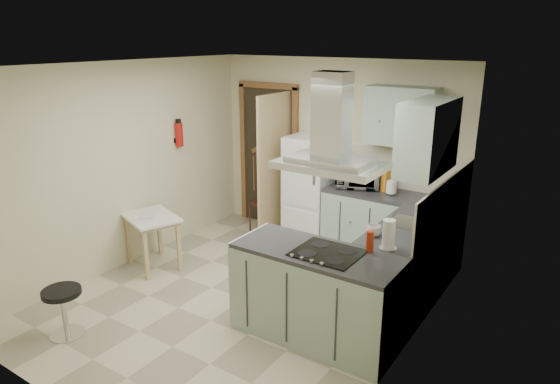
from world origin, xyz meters
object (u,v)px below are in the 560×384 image
Objects in this scene: extractor_hood at (330,165)px; fridge at (311,190)px; bentwood_chair at (265,202)px; drop_leaf_table at (153,241)px; stool at (64,312)px; peninsula at (317,295)px; microwave at (358,176)px.

fridge is at bearing 123.79° from extractor_hood.
bentwood_chair is (-0.76, -0.03, -0.29)m from fridge.
drop_leaf_table is at bearing -124.57° from fridge.
drop_leaf_table is 1.47× the size of stool.
drop_leaf_table is 1.58m from stool.
fridge is 1.65× the size of bentwood_chair.
stool is at bearing -147.10° from peninsula.
bentwood_chair reaches higher than drop_leaf_table.
fridge is 0.97× the size of peninsula.
extractor_hood reaches higher than microwave.
bentwood_chair is (0.46, 1.74, 0.12)m from drop_leaf_table.
peninsula reaches higher than drop_leaf_table.
fridge reaches higher than bentwood_chair.
fridge reaches higher than microwave.
extractor_hood is 1.26× the size of drop_leaf_table.
microwave is (-0.56, 2.02, 0.60)m from peninsula.
peninsula is at bearing -96.66° from microwave.
drop_leaf_table is (-1.22, -1.77, -0.41)m from fridge.
extractor_hood is 1.85× the size of stool.
microwave is (0.66, 0.04, 0.30)m from fridge.
drop_leaf_table is at bearing 175.19° from peninsula.
microwave is (1.46, 3.33, 0.81)m from stool.
fridge is 2.76× the size of microwave.
stool is (-0.04, -3.26, -0.21)m from bentwood_chair.
microwave reaches higher than drop_leaf_table.
extractor_hood is 1.65× the size of microwave.
bentwood_chair is 3.27m from stool.
microwave is (1.88, 1.81, 0.72)m from drop_leaf_table.
peninsula is 2.42m from stool.
peninsula is 2.17× the size of drop_leaf_table.
stool is 0.89× the size of microwave.
fridge is at bearing 121.74° from peninsula.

